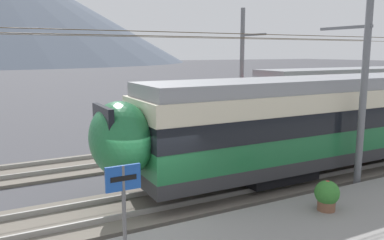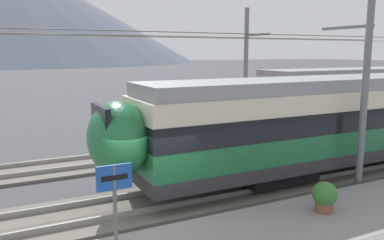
{
  "view_description": "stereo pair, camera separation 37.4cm",
  "coord_description": "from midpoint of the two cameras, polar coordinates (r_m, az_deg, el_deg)",
  "views": [
    {
      "loc": [
        -4.04,
        -9.75,
        4.81
      ],
      "look_at": [
        2.63,
        2.75,
        2.35
      ],
      "focal_mm": 36.81,
      "sensor_mm": 36.0,
      "label": 1
    },
    {
      "loc": [
        -3.71,
        -9.92,
        4.81
      ],
      "look_at": [
        2.63,
        2.75,
        2.35
      ],
      "focal_mm": 36.81,
      "sensor_mm": 36.0,
      "label": 2
    }
  ],
  "objects": [
    {
      "name": "ground_plane",
      "position": [
        11.61,
        -4.78,
        -14.66
      ],
      "size": [
        400.0,
        400.0,
        0.0
      ],
      "primitive_type": "plane",
      "color": "#424247"
    },
    {
      "name": "catenary_mast_mid",
      "position": [
        14.61,
        24.26,
        6.91
      ],
      "size": [
        42.21,
        2.23,
        8.33
      ],
      "color": "slate",
      "rests_on": "ground"
    },
    {
      "name": "catenary_mast_far_side",
      "position": [
        22.29,
        8.48,
        7.12
      ],
      "size": [
        42.21,
        2.18,
        7.19
      ],
      "color": "slate",
      "rests_on": "ground"
    },
    {
      "name": "potted_plant_platform_edge",
      "position": [
        11.82,
        19.54,
        -10.25
      ],
      "size": [
        0.7,
        0.7,
        0.87
      ],
      "color": "brown",
      "rests_on": "platform_slab"
    },
    {
      "name": "track_near",
      "position": [
        12.63,
        -6.88,
        -12.28
      ],
      "size": [
        120.0,
        3.0,
        0.28
      ],
      "color": "#6B6359",
      "rests_on": "ground"
    },
    {
      "name": "platform_sign",
      "position": [
        7.93,
        -9.79,
        -10.65
      ],
      "size": [
        0.7,
        0.08,
        2.28
      ],
      "color": "#59595B",
      "rests_on": "platform_slab"
    },
    {
      "name": "track_far",
      "position": [
        17.61,
        -12.93,
        -6.04
      ],
      "size": [
        120.0,
        3.0,
        0.28
      ],
      "color": "#6B6359",
      "rests_on": "ground"
    }
  ]
}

